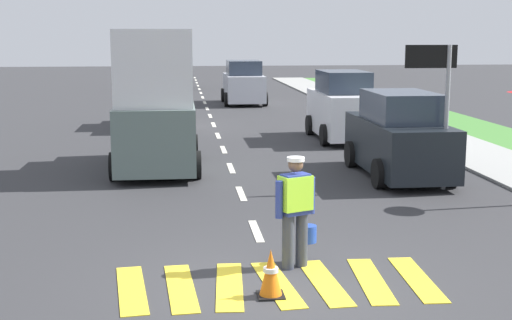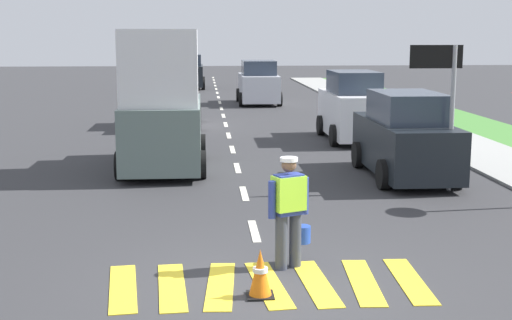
{
  "view_description": "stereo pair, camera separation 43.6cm",
  "coord_description": "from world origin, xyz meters",
  "px_view_note": "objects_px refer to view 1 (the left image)",
  "views": [
    {
      "loc": [
        -1.32,
        -9.33,
        3.43
      ],
      "look_at": [
        0.11,
        3.7,
        1.1
      ],
      "focal_mm": 49.84,
      "sensor_mm": 36.0,
      "label": 1
    },
    {
      "loc": [
        -0.88,
        -9.37,
        3.43
      ],
      "look_at": [
        0.11,
        3.7,
        1.1
      ],
      "focal_mm": 49.84,
      "sensor_mm": 36.0,
      "label": 2
    }
  ],
  "objects_px": {
    "car_outgoing_far": "(244,84)",
    "car_oncoming_third": "(172,73)",
    "traffic_cone_near": "(271,273)",
    "lane_direction_sign": "(437,82)",
    "car_parked_curbside": "(399,137)",
    "road_worker": "(296,206)",
    "delivery_truck": "(156,107)",
    "car_oncoming_second": "(162,100)",
    "car_parked_far": "(342,108)"
  },
  "relations": [
    {
      "from": "car_outgoing_far",
      "to": "car_oncoming_third",
      "type": "xyz_separation_m",
      "value": [
        -3.6,
        10.6,
        0.0
      ]
    },
    {
      "from": "car_outgoing_far",
      "to": "traffic_cone_near",
      "type": "bearing_deg",
      "value": -94.47
    },
    {
      "from": "lane_direction_sign",
      "to": "car_parked_curbside",
      "type": "bearing_deg",
      "value": 102.73
    },
    {
      "from": "road_worker",
      "to": "car_parked_curbside",
      "type": "relative_size",
      "value": 0.39
    },
    {
      "from": "delivery_truck",
      "to": "car_oncoming_second",
      "type": "relative_size",
      "value": 1.08
    },
    {
      "from": "car_parked_curbside",
      "to": "delivery_truck",
      "type": "bearing_deg",
      "value": 166.1
    },
    {
      "from": "lane_direction_sign",
      "to": "delivery_truck",
      "type": "xyz_separation_m",
      "value": [
        -6.21,
        2.95,
        -0.8
      ]
    },
    {
      "from": "lane_direction_sign",
      "to": "car_parked_curbside",
      "type": "relative_size",
      "value": 0.75
    },
    {
      "from": "traffic_cone_near",
      "to": "car_oncoming_second",
      "type": "height_order",
      "value": "car_oncoming_second"
    },
    {
      "from": "car_oncoming_second",
      "to": "car_outgoing_far",
      "type": "bearing_deg",
      "value": 65.4
    },
    {
      "from": "delivery_truck",
      "to": "car_parked_curbside",
      "type": "height_order",
      "value": "delivery_truck"
    },
    {
      "from": "road_worker",
      "to": "traffic_cone_near",
      "type": "distance_m",
      "value": 1.41
    },
    {
      "from": "road_worker",
      "to": "car_oncoming_second",
      "type": "xyz_separation_m",
      "value": [
        -2.31,
        16.75,
        0.05
      ]
    },
    {
      "from": "car_parked_far",
      "to": "road_worker",
      "type": "bearing_deg",
      "value": -105.95
    },
    {
      "from": "car_outgoing_far",
      "to": "car_oncoming_third",
      "type": "distance_m",
      "value": 11.2
    },
    {
      "from": "lane_direction_sign",
      "to": "traffic_cone_near",
      "type": "bearing_deg",
      "value": -125.91
    },
    {
      "from": "delivery_truck",
      "to": "car_outgoing_far",
      "type": "bearing_deg",
      "value": 77.54
    },
    {
      "from": "traffic_cone_near",
      "to": "delivery_truck",
      "type": "bearing_deg",
      "value": 100.79
    },
    {
      "from": "car_parked_far",
      "to": "car_oncoming_second",
      "type": "height_order",
      "value": "car_parked_far"
    },
    {
      "from": "car_oncoming_second",
      "to": "delivery_truck",
      "type": "bearing_deg",
      "value": -89.7
    },
    {
      "from": "road_worker",
      "to": "car_oncoming_second",
      "type": "height_order",
      "value": "car_oncoming_second"
    },
    {
      "from": "road_worker",
      "to": "traffic_cone_near",
      "type": "bearing_deg",
      "value": -114.47
    },
    {
      "from": "car_oncoming_second",
      "to": "car_parked_curbside",
      "type": "bearing_deg",
      "value": -60.0
    },
    {
      "from": "lane_direction_sign",
      "to": "car_parked_far",
      "type": "relative_size",
      "value": 0.79
    },
    {
      "from": "car_outgoing_far",
      "to": "car_oncoming_second",
      "type": "bearing_deg",
      "value": -114.6
    },
    {
      "from": "road_worker",
      "to": "car_parked_far",
      "type": "bearing_deg",
      "value": 74.05
    },
    {
      "from": "traffic_cone_near",
      "to": "delivery_truck",
      "type": "height_order",
      "value": "delivery_truck"
    },
    {
      "from": "delivery_truck",
      "to": "car_parked_far",
      "type": "relative_size",
      "value": 1.14
    },
    {
      "from": "car_outgoing_far",
      "to": "car_parked_curbside",
      "type": "bearing_deg",
      "value": -83.66
    },
    {
      "from": "traffic_cone_near",
      "to": "car_parked_curbside",
      "type": "distance_m",
      "value": 8.73
    },
    {
      "from": "car_parked_far",
      "to": "car_parked_curbside",
      "type": "distance_m",
      "value": 6.15
    },
    {
      "from": "delivery_truck",
      "to": "car_oncoming_second",
      "type": "bearing_deg",
      "value": 90.3
    },
    {
      "from": "traffic_cone_near",
      "to": "car_oncoming_third",
      "type": "height_order",
      "value": "car_oncoming_third"
    },
    {
      "from": "delivery_truck",
      "to": "car_parked_far",
      "type": "distance_m",
      "value": 7.55
    },
    {
      "from": "road_worker",
      "to": "traffic_cone_near",
      "type": "xyz_separation_m",
      "value": [
        -0.53,
        -1.16,
        -0.61
      ]
    },
    {
      "from": "car_outgoing_far",
      "to": "car_oncoming_second",
      "type": "height_order",
      "value": "car_outgoing_far"
    },
    {
      "from": "delivery_truck",
      "to": "car_parked_curbside",
      "type": "relative_size",
      "value": 1.08
    },
    {
      "from": "car_oncoming_second",
      "to": "car_oncoming_third",
      "type": "distance_m",
      "value": 19.0
    },
    {
      "from": "lane_direction_sign",
      "to": "car_parked_curbside",
      "type": "distance_m",
      "value": 2.11
    },
    {
      "from": "car_oncoming_third",
      "to": "car_oncoming_second",
      "type": "bearing_deg",
      "value": -90.75
    },
    {
      "from": "road_worker",
      "to": "delivery_truck",
      "type": "distance_m",
      "value": 8.31
    },
    {
      "from": "delivery_truck",
      "to": "car_oncoming_third",
      "type": "bearing_deg",
      "value": 89.59
    },
    {
      "from": "road_worker",
      "to": "delivery_truck",
      "type": "relative_size",
      "value": 0.36
    },
    {
      "from": "car_parked_curbside",
      "to": "car_oncoming_second",
      "type": "distance_m",
      "value": 11.83
    },
    {
      "from": "car_oncoming_second",
      "to": "lane_direction_sign",
      "type": "bearing_deg",
      "value": -61.96
    },
    {
      "from": "car_parked_far",
      "to": "car_oncoming_second",
      "type": "xyz_separation_m",
      "value": [
        -5.93,
        4.09,
        -0.06
      ]
    },
    {
      "from": "car_parked_curbside",
      "to": "car_outgoing_far",
      "type": "bearing_deg",
      "value": 96.34
    },
    {
      "from": "delivery_truck",
      "to": "lane_direction_sign",
      "type": "bearing_deg",
      "value": -25.44
    },
    {
      "from": "car_parked_far",
      "to": "car_oncoming_third",
      "type": "height_order",
      "value": "car_parked_far"
    },
    {
      "from": "traffic_cone_near",
      "to": "car_oncoming_second",
      "type": "relative_size",
      "value": 0.15
    }
  ]
}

